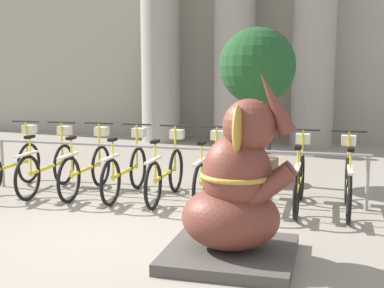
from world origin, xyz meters
The scene contains 18 objects.
ground_plane centered at (0.00, 0.00, 0.00)m, with size 60.00×60.00×0.00m, color gray.
building_facade centered at (0.00, 8.60, 3.00)m, with size 20.00×0.20×6.00m.
column_left centered at (-1.88, 7.60, 2.62)m, with size 1.25×1.25×5.16m.
column_middle centered at (0.00, 7.60, 2.62)m, with size 1.25×1.25×5.16m.
column_right centered at (1.88, 7.60, 2.62)m, with size 1.25×1.25×5.16m.
bike_rack centered at (0.07, 1.95, 0.64)m, with size 5.66×0.05×0.77m.
bicycle_0 centered at (-2.46, 1.82, 0.40)m, with size 0.48×1.74×1.04m.
bicycle_1 centered at (-1.83, 1.83, 0.40)m, with size 0.48×1.74×1.04m.
bicycle_2 centered at (-1.19, 1.87, 0.40)m, with size 0.48×1.74×1.04m.
bicycle_3 centered at (-0.56, 1.88, 0.40)m, with size 0.48×1.74×1.04m.
bicycle_4 centered at (0.07, 1.84, 0.40)m, with size 0.48×1.74×1.04m.
bicycle_5 centered at (0.71, 1.88, 0.40)m, with size 0.48×1.74×1.04m.
bicycle_6 centered at (1.34, 1.83, 0.40)m, with size 0.48×1.74×1.04m.
bicycle_7 centered at (1.97, 1.83, 0.40)m, with size 0.48×1.74×1.04m.
bicycle_8 centered at (2.60, 1.82, 0.40)m, with size 0.48×1.74×1.04m.
elephant_statue centered at (1.48, -0.30, 0.65)m, with size 1.28×1.28×1.92m.
person_pedestrian centered at (1.01, 6.35, 1.06)m, with size 0.23×0.47×1.76m.
potted_tree centered at (1.17, 3.30, 1.73)m, with size 1.24×1.24×2.55m.
Camera 1 is at (2.38, -5.39, 1.95)m, focal length 50.00 mm.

